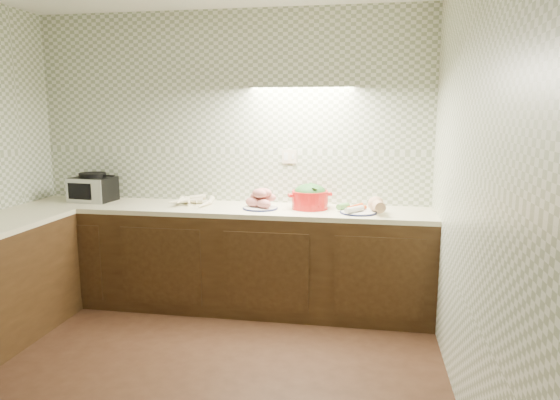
% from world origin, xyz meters
% --- Properties ---
extents(room, '(3.60, 3.60, 2.60)m').
position_xyz_m(room, '(0.00, 0.00, 1.63)').
color(room, black).
rests_on(room, ground).
extents(counter, '(3.60, 3.60, 0.90)m').
position_xyz_m(counter, '(-0.68, 0.68, 0.45)').
color(counter, black).
rests_on(counter, ground).
extents(toaster_oven, '(0.39, 0.32, 0.26)m').
position_xyz_m(toaster_oven, '(-1.25, 1.58, 1.02)').
color(toaster_oven, black).
rests_on(toaster_oven, counter).
extents(parsnip_pile, '(0.44, 0.42, 0.08)m').
position_xyz_m(parsnip_pile, '(-0.29, 1.54, 0.94)').
color(parsnip_pile, beige).
rests_on(parsnip_pile, counter).
extents(sweet_potato_plate, '(0.31, 0.30, 0.18)m').
position_xyz_m(sweet_potato_plate, '(0.35, 1.48, 0.97)').
color(sweet_potato_plate, '#151944').
rests_on(sweet_potato_plate, counter).
extents(onion_bowl, '(0.13, 0.13, 0.09)m').
position_xyz_m(onion_bowl, '(0.32, 1.62, 0.94)').
color(onion_bowl, black).
rests_on(onion_bowl, counter).
extents(dutch_oven, '(0.40, 0.40, 0.21)m').
position_xyz_m(dutch_oven, '(0.77, 1.55, 1.00)').
color(dutch_oven, red).
rests_on(dutch_oven, counter).
extents(veg_plate, '(0.39, 0.32, 0.14)m').
position_xyz_m(veg_plate, '(1.24, 1.44, 0.95)').
color(veg_plate, '#151944').
rests_on(veg_plate, counter).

